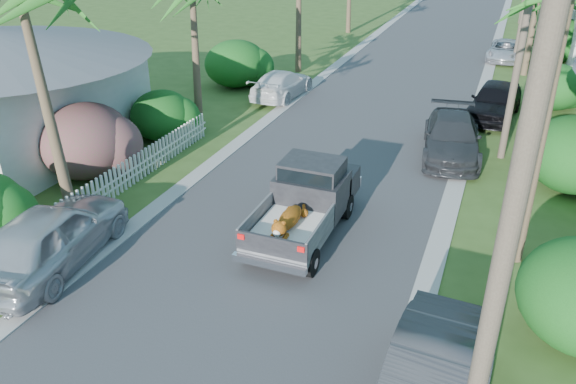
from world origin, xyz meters
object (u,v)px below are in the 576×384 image
at_px(parked_car_rf, 495,101).
at_px(utility_pole_a, 502,264).
at_px(pickup_truck, 308,198).
at_px(parked_car_rm, 452,137).
at_px(parked_car_lf, 282,84).
at_px(parked_car_rd, 505,51).
at_px(utility_pole_b, 524,34).
at_px(parked_car_ln, 51,237).

distance_m(parked_car_rf, utility_pole_a, 19.94).
relative_size(pickup_truck, parked_car_rm, 1.02).
distance_m(parked_car_rm, parked_car_lf, 9.86).
height_order(parked_car_rd, parked_car_lf, parked_car_lf).
bearing_deg(parked_car_rf, utility_pole_b, -75.56).
relative_size(parked_car_rf, utility_pole_a, 0.52).
relative_size(pickup_truck, parked_car_rf, 1.10).
bearing_deg(parked_car_rm, pickup_truck, -121.74).
bearing_deg(parked_car_rm, parked_car_rd, 78.08).
bearing_deg(parked_car_rf, parked_car_rm, -96.80).
bearing_deg(utility_pole_a, parked_car_rd, 91.10).
distance_m(parked_car_ln, parked_car_lf, 15.91).
relative_size(utility_pole_a, utility_pole_b, 1.00).
height_order(pickup_truck, utility_pole_a, utility_pole_a).
bearing_deg(parked_car_rd, utility_pole_a, -85.56).
distance_m(parked_car_rd, utility_pole_b, 16.70).
height_order(parked_car_lf, utility_pole_b, utility_pole_b).
distance_m(parked_car_rm, utility_pole_a, 15.10).
bearing_deg(utility_pole_a, utility_pole_b, 90.00).
distance_m(parked_car_rm, parked_car_rf, 5.24).
bearing_deg(parked_car_rf, parked_car_ln, -114.30).
bearing_deg(parked_car_rd, pickup_truck, -97.19).
relative_size(parked_car_rm, parked_car_rf, 1.08).
bearing_deg(parked_car_rf, parked_car_lf, -169.83).
bearing_deg(parked_car_lf, parked_car_ln, 92.41).
bearing_deg(utility_pole_b, parked_car_ln, -131.69).
xyz_separation_m(parked_car_rf, parked_car_rd, (0.00, 11.64, -0.20)).
xyz_separation_m(parked_car_rf, parked_car_lf, (-10.00, -0.56, -0.13)).
relative_size(pickup_truck, utility_pole_b, 0.57).
bearing_deg(parked_car_rm, utility_pole_b, 8.03).
bearing_deg(utility_pole_b, parked_car_rm, -164.30).
distance_m(pickup_truck, parked_car_ln, 6.99).
distance_m(parked_car_rm, utility_pole_b, 4.32).
height_order(parked_car_ln, utility_pole_b, utility_pole_b).
bearing_deg(parked_car_rm, parked_car_lf, 145.00).
bearing_deg(parked_car_ln, pickup_truck, -149.72).
xyz_separation_m(parked_car_rm, utility_pole_b, (1.85, 0.52, 3.87)).
bearing_deg(utility_pole_a, parked_car_ln, 163.71).
bearing_deg(utility_pole_a, pickup_truck, 124.51).
bearing_deg(parked_car_rm, parked_car_ln, -135.23).
height_order(parked_car_rm, utility_pole_b, utility_pole_b).
relative_size(parked_car_rf, parked_car_lf, 1.02).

